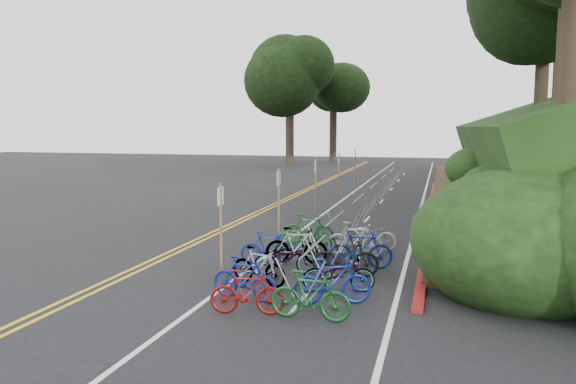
% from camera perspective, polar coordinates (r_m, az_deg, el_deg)
% --- Properties ---
extents(ground, '(120.00, 120.00, 0.00)m').
position_cam_1_polar(ground, '(15.62, -8.28, -8.07)').
color(ground, black).
rests_on(ground, ground).
extents(road_markings, '(7.47, 80.00, 0.01)m').
position_cam_1_polar(road_markings, '(24.86, 2.42, -2.49)').
color(road_markings, gold).
rests_on(road_markings, ground).
extents(red_curb, '(0.25, 28.00, 0.10)m').
position_cam_1_polar(red_curb, '(26.13, 14.28, -2.14)').
color(red_curb, maroon).
rests_on(red_curb, ground).
extents(embankment, '(14.30, 48.14, 9.11)m').
position_cam_1_polar(embankment, '(33.61, 27.14, 3.56)').
color(embankment, black).
rests_on(embankment, ground).
extents(bike_rack_front, '(1.13, 2.80, 1.16)m').
position_cam_1_polar(bike_rack_front, '(13.39, 2.60, -6.81)').
color(bike_rack_front, slate).
rests_on(bike_rack_front, ground).
extents(bike_racks_rest, '(1.14, 23.00, 1.17)m').
position_cam_1_polar(bike_racks_rest, '(27.19, 8.67, 0.04)').
color(bike_racks_rest, slate).
rests_on(bike_racks_rest, ground).
extents(signpost_near, '(0.08, 0.40, 2.43)m').
position_cam_1_polar(signpost_near, '(15.39, -6.83, -2.97)').
color(signpost_near, brown).
rests_on(signpost_near, ground).
extents(signposts_rest, '(0.08, 18.40, 2.50)m').
position_cam_1_polar(signposts_rest, '(28.48, 4.12, 1.56)').
color(signposts_rest, brown).
rests_on(signposts_rest, ground).
extents(bike_front, '(0.90, 1.61, 0.93)m').
position_cam_1_polar(bike_front, '(16.41, -2.10, -5.62)').
color(bike_front, navy).
rests_on(bike_front, ground).
extents(bike_valet, '(3.16, 9.04, 1.10)m').
position_cam_1_polar(bike_valet, '(15.25, 2.98, -6.43)').
color(bike_valet, maroon).
rests_on(bike_valet, ground).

